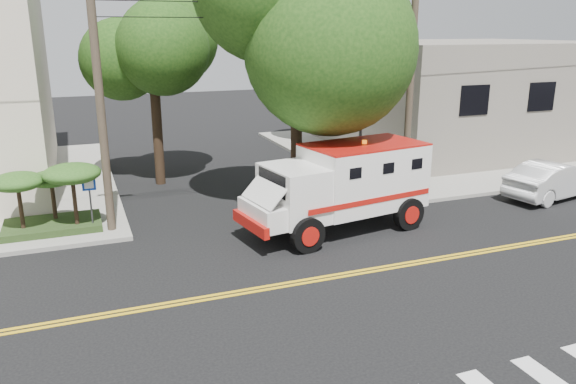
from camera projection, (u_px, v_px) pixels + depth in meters
name	position (u px, v px, depth m)	size (l,w,h in m)	color
ground	(332.00, 277.00, 16.07)	(100.00, 100.00, 0.00)	black
sidewalk_ne	(442.00, 149.00, 32.80)	(17.00, 17.00, 0.15)	gray
building_right	(462.00, 94.00, 32.90)	(14.00, 12.00, 6.00)	slate
utility_pole_left	(100.00, 103.00, 18.25)	(0.28, 0.28, 9.00)	#382D23
utility_pole_right	(410.00, 89.00, 22.53)	(0.28, 0.28, 9.00)	#382D23
tree_main	(311.00, 18.00, 20.28)	(6.08, 5.70, 9.85)	black
tree_left	(161.00, 55.00, 24.09)	(4.48, 4.20, 7.70)	black
tree_right	(356.00, 42.00, 31.54)	(4.80, 4.50, 8.20)	black
traffic_signal	(360.00, 152.00, 21.77)	(0.15, 0.18, 3.60)	#3F3F42
accessibility_sign	(90.00, 196.00, 19.07)	(0.45, 0.10, 2.02)	#3F3F42
palm_planter	(50.00, 188.00, 18.97)	(3.52, 2.63, 2.36)	#1E3314
armored_truck	(343.00, 183.00, 19.43)	(6.90, 3.51, 3.01)	white
parked_sedan	(554.00, 180.00, 23.40)	(1.64, 4.71, 1.55)	#BDBDBD
pedestrian_a	(377.00, 167.00, 24.72)	(0.59, 0.39, 1.63)	gray
pedestrian_b	(423.00, 163.00, 25.62)	(0.77, 0.60, 1.59)	gray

